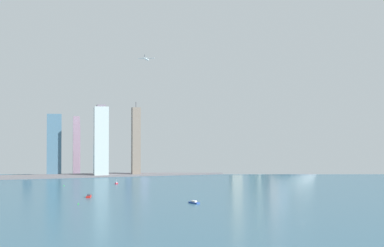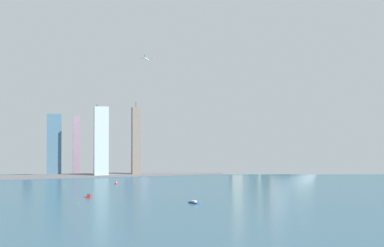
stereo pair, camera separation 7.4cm
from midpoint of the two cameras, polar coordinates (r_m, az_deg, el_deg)
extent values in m
plane|color=#2E566B|center=(492.61, 12.73, -11.03)|extent=(6000.00, 6000.00, 0.00)
cube|color=slate|center=(1005.85, -2.70, -5.81)|extent=(785.89, 60.85, 3.34)
cylinder|color=#99A090|center=(1079.23, 7.67, 0.58)|extent=(12.49, 12.49, 231.51)
ellipsoid|color=#9FB0BC|center=(1088.60, 7.65, 6.68)|extent=(35.90, 35.90, 13.48)
torus|color=#99A090|center=(1087.98, 7.65, 6.44)|extent=(33.21, 33.21, 2.70)
cone|color=silver|center=(1097.21, 7.64, 9.50)|extent=(6.25, 6.25, 95.49)
cylinder|color=gray|center=(1084.67, 11.69, -5.26)|extent=(96.70, 96.70, 10.18)
ellipsoid|color=silver|center=(1084.30, 11.69, -5.00)|extent=(91.86, 91.86, 61.93)
cube|color=gray|center=(1037.73, -13.29, -2.46)|extent=(14.73, 24.22, 118.53)
cylinder|color=#4C4C51|center=(1038.21, -13.27, 1.31)|extent=(1.60, 1.60, 17.73)
cube|color=slate|center=(1053.13, -6.92, -2.84)|extent=(27.87, 23.92, 104.47)
cube|color=#4D4D55|center=(1052.81, -6.91, 0.15)|extent=(16.72, 14.35, 5.30)
cube|color=#72655A|center=(975.28, -6.54, -2.09)|extent=(16.31, 17.04, 134.77)
cylinder|color=#4C4C51|center=(976.61, -6.53, 2.18)|extent=(1.60, 1.60, 10.89)
cube|color=#AB9791|center=(1118.91, 9.28, -1.58)|extent=(22.92, 25.30, 149.25)
cube|color=#A7C3BA|center=(1136.92, 7.50, -3.63)|extent=(27.43, 26.44, 67.71)
cube|color=#AEBCBD|center=(964.05, -10.53, -2.09)|extent=(27.01, 25.39, 135.03)
cube|color=slate|center=(965.22, -10.52, 2.04)|extent=(16.21, 15.24, 4.04)
cube|color=#958B9C|center=(1084.52, -5.67, -3.63)|extent=(22.25, 14.79, 72.67)
cylinder|color=#4C4C51|center=(1083.38, -5.66, -0.98)|extent=(1.60, 1.60, 27.56)
cube|color=beige|center=(1054.99, 5.12, -1.43)|extent=(23.34, 19.51, 156.07)
cube|color=#98A2B6|center=(1177.32, 10.27, -2.10)|extent=(23.46, 23.28, 126.50)
cube|color=#7479AC|center=(1074.07, -10.45, -1.29)|extent=(27.26, 22.79, 160.58)
cube|color=#4F5464|center=(1076.90, -10.44, 3.17)|extent=(16.36, 13.67, 7.23)
cube|color=#789CC5|center=(1079.86, -18.58, -4.28)|extent=(18.09, 17.13, 46.79)
cube|color=slate|center=(1078.58, -18.57, -2.75)|extent=(10.85, 10.28, 10.64)
cube|color=#42657C|center=(1008.62, -15.74, -2.39)|extent=(27.98, 15.06, 122.06)
cube|color=#BEAEA4|center=(1183.03, 11.99, -3.72)|extent=(17.60, 24.23, 59.14)
cube|color=#5C5859|center=(1181.87, 11.98, -2.00)|extent=(10.56, 14.54, 11.64)
cube|color=navy|center=(598.02, 0.24, -9.19)|extent=(11.16, 15.82, 1.73)
cube|color=silver|center=(597.77, 0.24, -9.02)|extent=(6.13, 7.54, 1.76)
cube|color=#AD202D|center=(826.44, -8.78, -6.91)|extent=(6.30, 7.34, 1.71)
cube|color=#9C98A7|center=(826.26, -8.78, -6.78)|extent=(3.28, 3.61, 1.88)
cylinder|color=silver|center=(825.96, -8.78, -6.58)|extent=(0.24, 0.24, 4.07)
cube|color=#AA1C17|center=(666.18, -11.91, -8.30)|extent=(8.22, 16.48, 2.34)
cube|color=#313642|center=(665.92, -11.91, -8.12)|extent=(4.94, 7.52, 1.83)
cone|color=green|center=(813.08, -14.67, -6.98)|extent=(1.98, 1.98, 1.68)
cone|color=green|center=(602.63, -13.08, -9.05)|extent=(1.44, 1.44, 2.78)
cylinder|color=silver|center=(986.00, -5.33, 7.48)|extent=(15.92, 30.13, 2.89)
sphere|color=silver|center=(1001.29, -5.11, 7.35)|extent=(2.89, 2.89, 2.89)
cube|color=silver|center=(986.19, -5.33, 7.56)|extent=(31.33, 16.80, 0.50)
cube|color=silver|center=(973.23, -5.52, 7.62)|extent=(11.46, 6.95, 0.40)
cube|color=#2D333D|center=(973.76, -5.52, 7.82)|extent=(1.43, 2.34, 5.00)
camera|label=1|loc=(0.04, -90.00, 0.00)|focal=45.89mm
camera|label=2|loc=(0.04, 90.00, 0.00)|focal=45.89mm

